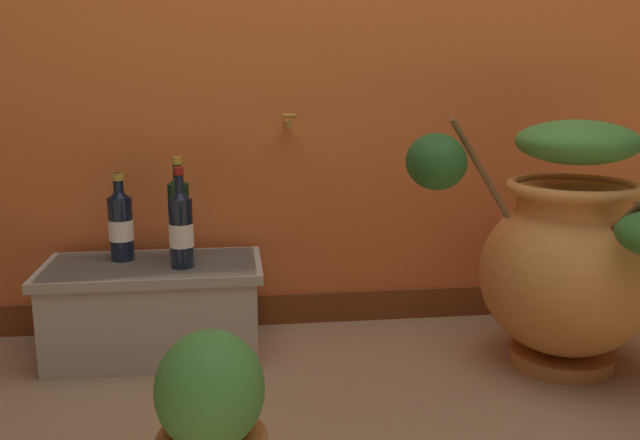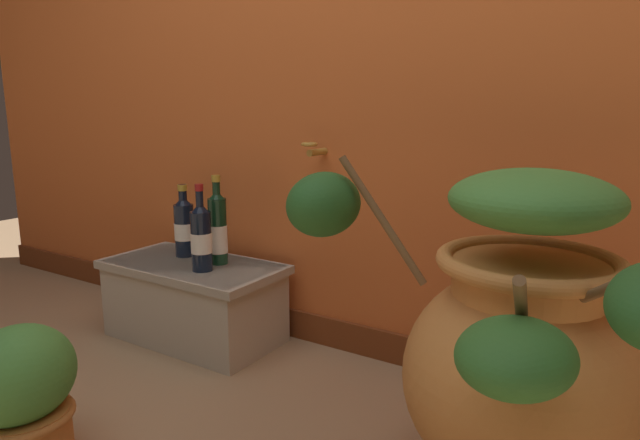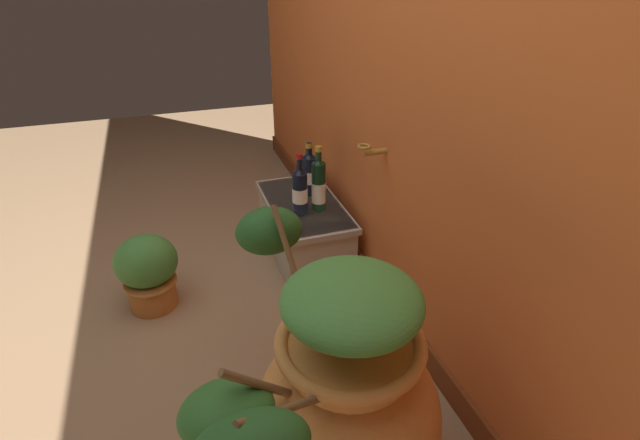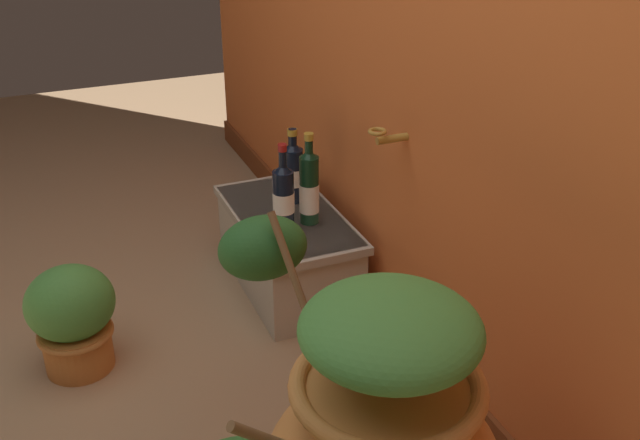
% 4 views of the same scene
% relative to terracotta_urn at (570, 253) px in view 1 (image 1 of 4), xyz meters
% --- Properties ---
extents(terracotta_urn, '(0.86, 0.71, 0.78)m').
position_rel_terracotta_urn_xyz_m(terracotta_urn, '(0.00, 0.00, 0.00)').
color(terracotta_urn, '#CC7F3D').
rests_on(terracotta_urn, ground_plane).
extents(stone_ledge, '(0.69, 0.36, 0.30)m').
position_rel_terracotta_urn_xyz_m(stone_ledge, '(-1.26, 0.27, -0.20)').
color(stone_ledge, beige).
rests_on(stone_ledge, ground_plane).
extents(wine_bottle_left, '(0.08, 0.08, 0.32)m').
position_rel_terracotta_urn_xyz_m(wine_bottle_left, '(-1.16, 0.23, 0.06)').
color(wine_bottle_left, black).
rests_on(wine_bottle_left, stone_ledge).
extents(wine_bottle_middle, '(0.07, 0.07, 0.34)m').
position_rel_terracotta_urn_xyz_m(wine_bottle_middle, '(-1.18, 0.33, 0.07)').
color(wine_bottle_middle, black).
rests_on(wine_bottle_middle, stone_ledge).
extents(wine_bottle_right, '(0.08, 0.08, 0.29)m').
position_rel_terracotta_urn_xyz_m(wine_bottle_right, '(-1.36, 0.34, 0.06)').
color(wine_bottle_right, black).
rests_on(wine_bottle_right, stone_ledge).
extents(potted_shrub, '(0.24, 0.28, 0.37)m').
position_rel_terracotta_urn_xyz_m(potted_shrub, '(-1.06, -0.52, -0.18)').
color(potted_shrub, '#C17033').
rests_on(potted_shrub, ground_plane).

